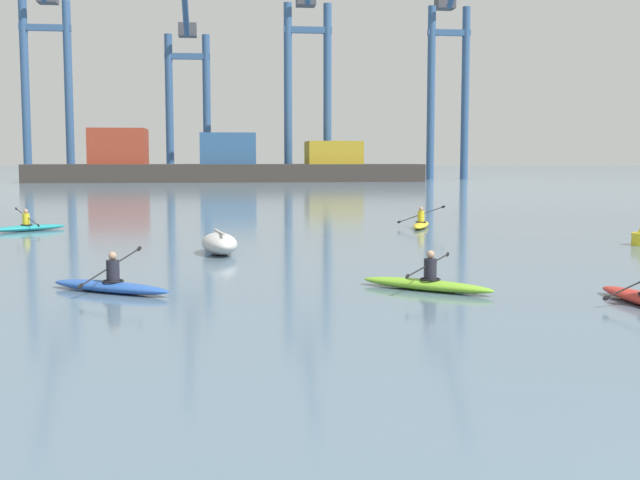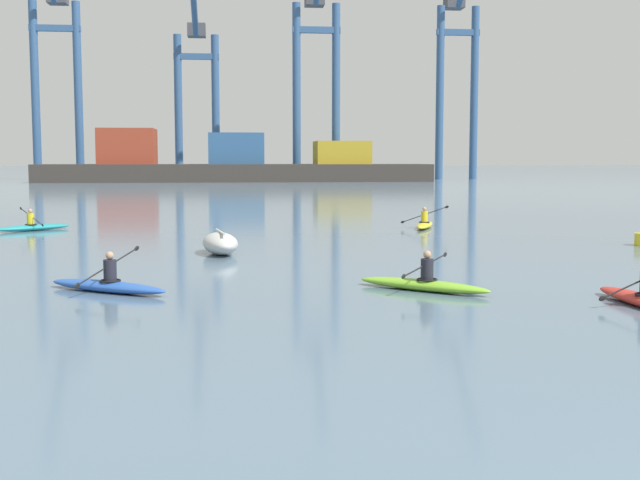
% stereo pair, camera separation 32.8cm
% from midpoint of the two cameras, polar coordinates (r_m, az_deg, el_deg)
% --- Properties ---
extents(container_barge, '(53.72, 9.65, 7.24)m').
position_cam_midpoint_polar(container_barge, '(113.89, -6.88, 5.24)').
color(container_barge, '#38332D').
rests_on(container_barge, ground).
extents(gantry_crane_west, '(7.35, 19.38, 38.52)m').
position_cam_midpoint_polar(gantry_crane_west, '(127.30, -18.79, 12.17)').
color(gantry_crane_west, '#335684').
rests_on(gantry_crane_west, ground).
extents(gantry_crane_west_mid, '(6.92, 20.72, 32.09)m').
position_cam_midpoint_polar(gantry_crane_west_mid, '(128.51, -9.35, 11.30)').
color(gantry_crane_west_mid, '#335684').
rests_on(gantry_crane_west_mid, ground).
extents(gantry_crane_east_mid, '(7.03, 14.81, 36.46)m').
position_cam_midpoint_polar(gantry_crane_east_mid, '(121.74, -0.93, 12.42)').
color(gantry_crane_east_mid, '#335684').
rests_on(gantry_crane_east_mid, ground).
extents(gantry_crane_east, '(6.62, 19.31, 39.14)m').
position_cam_midpoint_polar(gantry_crane_east, '(128.61, 9.01, 12.40)').
color(gantry_crane_east, '#335684').
rests_on(gantry_crane_east, ground).
extents(capsized_dinghy, '(1.47, 2.73, 0.76)m').
position_cam_midpoint_polar(capsized_dinghy, '(26.69, -7.41, -0.24)').
color(capsized_dinghy, beige).
rests_on(capsized_dinghy, ground).
extents(kayak_teal, '(3.02, 2.60, 1.00)m').
position_cam_midpoint_polar(kayak_teal, '(37.30, -19.99, 0.86)').
color(kayak_teal, teal).
rests_on(kayak_teal, ground).
extents(kayak_blue, '(3.15, 2.41, 1.01)m').
position_cam_midpoint_polar(kayak_blue, '(19.56, -14.94, -3.06)').
color(kayak_blue, '#2856B2').
rests_on(kayak_blue, ground).
extents(kayak_yellow, '(2.07, 3.40, 1.05)m').
position_cam_midpoint_polar(kayak_yellow, '(36.92, 6.84, 1.12)').
color(kayak_yellow, yellow).
rests_on(kayak_yellow, ground).
extents(kayak_lime, '(2.95, 2.69, 0.95)m').
position_cam_midpoint_polar(kayak_lime, '(19.33, 7.00, -3.02)').
color(kayak_lime, '#7ABC2D').
rests_on(kayak_lime, ground).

